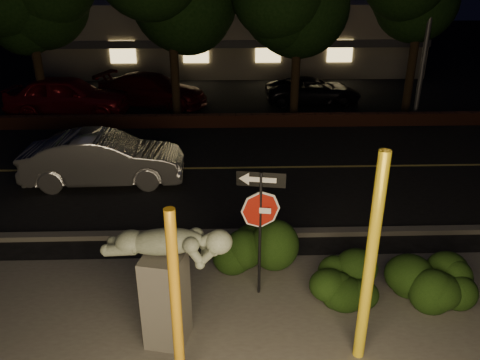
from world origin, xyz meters
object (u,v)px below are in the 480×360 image
signpost (260,210)px  parked_car_red (68,96)px  sculpture (166,272)px  parked_car_darkred (153,90)px  yellow_pole_right (370,263)px  silver_sedan (104,159)px  parked_car_dark (313,91)px  yellow_pole_left (176,307)px

signpost → parked_car_red: 14.25m
signpost → parked_car_red: signpost is taller
sculpture → parked_car_darkred: (-2.34, 15.02, -0.62)m
yellow_pole_right → parked_car_darkred: (-5.35, 15.46, -1.02)m
silver_sedan → parked_car_dark: (7.51, 8.66, -0.13)m
parked_car_dark → silver_sedan: bearing=138.8°
yellow_pole_right → parked_car_darkred: size_ratio=0.70×
yellow_pole_left → parked_car_dark: (4.73, 16.14, -0.89)m
silver_sedan → parked_car_darkred: 8.55m
sculpture → parked_car_red: sculpture is taller
sculpture → silver_sedan: bearing=124.1°
yellow_pole_left → signpost: yellow_pole_left is taller
yellow_pole_right → parked_car_red: size_ratio=0.69×
yellow_pole_left → sculpture: size_ratio=1.36×
yellow_pole_left → sculpture: (-0.25, 1.01, -0.14)m
sculpture → parked_car_dark: size_ratio=0.50×
silver_sedan → parked_car_darkred: (0.20, 8.54, -0.01)m
sculpture → parked_car_red: (-5.65, 13.47, -0.49)m
parked_car_darkred → silver_sedan: bearing=-164.4°
parked_car_red → silver_sedan: bearing=-153.8°
sculpture → silver_sedan: 6.98m
parked_car_red → sculpture: bearing=-155.1°
parked_car_red → parked_car_darkred: (3.32, 1.55, -0.13)m
sculpture → parked_car_dark: bearing=84.6°
sculpture → parked_car_dark: 15.95m
sculpture → parked_car_darkred: size_ratio=0.44×
yellow_pole_right → parked_car_darkred: yellow_pole_right is taller
sculpture → yellow_pole_left: bearing=-63.2°
silver_sedan → parked_car_dark: silver_sedan is taller
yellow_pole_right → signpost: 2.20m
parked_car_red → parked_car_dark: size_ratio=1.16×
silver_sedan → signpost: bearing=-144.8°
yellow_pole_left → parked_car_dark: size_ratio=0.69×
silver_sedan → parked_car_red: bearing=21.6°
yellow_pole_left → parked_car_red: (-5.90, 14.47, -0.63)m
yellow_pole_left → parked_car_dark: 16.84m
yellow_pole_left → signpost: size_ratio=1.19×
sculpture → parked_car_red: size_ratio=0.43×
silver_sedan → parked_car_darkred: silver_sedan is taller
yellow_pole_right → silver_sedan: 8.92m
sculpture → parked_car_darkred: sculpture is taller
signpost → yellow_pole_left: bearing=-109.9°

